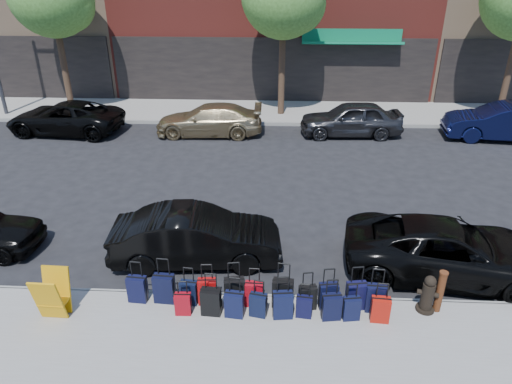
# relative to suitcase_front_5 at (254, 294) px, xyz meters

# --- Properties ---
(ground) EXTENTS (120.00, 120.00, 0.00)m
(ground) POSITION_rel_suitcase_front_5_xyz_m (0.06, 4.80, -0.43)
(ground) COLOR black
(ground) RESTS_ON ground
(sidewalk_near) EXTENTS (60.00, 4.00, 0.15)m
(sidewalk_near) POSITION_rel_suitcase_front_5_xyz_m (0.06, -1.70, -0.36)
(sidewalk_near) COLOR gray
(sidewalk_near) RESTS_ON ground
(sidewalk_far) EXTENTS (60.00, 4.00, 0.15)m
(sidewalk_far) POSITION_rel_suitcase_front_5_xyz_m (0.06, 14.80, -0.36)
(sidewalk_far) COLOR gray
(sidewalk_far) RESTS_ON ground
(curb_near) EXTENTS (60.00, 0.08, 0.15)m
(curb_near) POSITION_rel_suitcase_front_5_xyz_m (0.06, 0.32, -0.36)
(curb_near) COLOR gray
(curb_near) RESTS_ON ground
(curb_far) EXTENTS (60.00, 0.08, 0.15)m
(curb_far) POSITION_rel_suitcase_front_5_xyz_m (0.06, 12.78, -0.36)
(curb_far) COLOR gray
(curb_far) RESTS_ON ground
(suitcase_front_0) EXTENTS (0.41, 0.25, 0.96)m
(suitcase_front_0) POSITION_rel_suitcase_front_5_xyz_m (-2.49, 0.02, 0.02)
(suitcase_front_0) COLOR black
(suitcase_front_0) RESTS_ON sidewalk_near
(suitcase_front_1) EXTENTS (0.45, 0.27, 1.04)m
(suitcase_front_1) POSITION_rel_suitcase_front_5_xyz_m (-1.91, 0.03, 0.05)
(suitcase_front_1) COLOR black
(suitcase_front_1) RESTS_ON sidewalk_near
(suitcase_front_2) EXTENTS (0.38, 0.23, 0.87)m
(suitcase_front_2) POSITION_rel_suitcase_front_5_xyz_m (-1.38, -0.01, -0.01)
(suitcase_front_2) COLOR black
(suitcase_front_2) RESTS_ON sidewalk_near
(suitcase_front_3) EXTENTS (0.41, 0.25, 0.94)m
(suitcase_front_3) POSITION_rel_suitcase_front_5_xyz_m (-0.99, 0.02, 0.02)
(suitcase_front_3) COLOR #94090A
(suitcase_front_3) RESTS_ON sidewalk_near
(suitcase_front_4) EXTENTS (0.45, 0.30, 1.01)m
(suitcase_front_4) POSITION_rel_suitcase_front_5_xyz_m (-0.41, 0.01, 0.04)
(suitcase_front_4) COLOR black
(suitcase_front_4) RESTS_ON sidewalk_near
(suitcase_front_5) EXTENTS (0.38, 0.22, 0.89)m
(suitcase_front_5) POSITION_rel_suitcase_front_5_xyz_m (0.00, 0.00, 0.00)
(suitcase_front_5) COLOR maroon
(suitcase_front_5) RESTS_ON sidewalk_near
(suitcase_front_6) EXTENTS (0.46, 0.30, 1.03)m
(suitcase_front_6) POSITION_rel_suitcase_front_5_xyz_m (0.60, 0.00, 0.04)
(suitcase_front_6) COLOR black
(suitcase_front_6) RESTS_ON sidewalk_near
(suitcase_front_7) EXTENTS (0.39, 0.27, 0.87)m
(suitcase_front_7) POSITION_rel_suitcase_front_5_xyz_m (1.12, -0.05, -0.01)
(suitcase_front_7) COLOR black
(suitcase_front_7) RESTS_ON sidewalk_near
(suitcase_front_8) EXTENTS (0.41, 0.26, 0.93)m
(suitcase_front_8) POSITION_rel_suitcase_front_5_xyz_m (1.55, 0.00, 0.01)
(suitcase_front_8) COLOR black
(suitcase_front_8) RESTS_ON sidewalk_near
(suitcase_front_9) EXTENTS (0.44, 0.28, 0.99)m
(suitcase_front_9) POSITION_rel_suitcase_front_5_xyz_m (2.12, 0.02, 0.03)
(suitcase_front_9) COLOR black
(suitcase_front_9) RESTS_ON sidewalk_near
(suitcase_front_10) EXTENTS (0.43, 0.26, 0.99)m
(suitcase_front_10) POSITION_rel_suitcase_front_5_xyz_m (2.52, -0.05, 0.03)
(suitcase_front_10) COLOR black
(suitcase_front_10) RESTS_ON sidewalk_near
(suitcase_back_2) EXTENTS (0.33, 0.20, 0.78)m
(suitcase_back_2) POSITION_rel_suitcase_front_5_xyz_m (-1.44, -0.34, -0.04)
(suitcase_back_2) COLOR maroon
(suitcase_back_2) RESTS_ON sidewalk_near
(suitcase_back_3) EXTENTS (0.42, 0.26, 0.96)m
(suitcase_back_3) POSITION_rel_suitcase_front_5_xyz_m (-0.87, -0.31, 0.02)
(suitcase_back_3) COLOR black
(suitcase_back_3) RESTS_ON sidewalk_near
(suitcase_back_4) EXTENTS (0.40, 0.26, 0.91)m
(suitcase_back_4) POSITION_rel_suitcase_front_5_xyz_m (-0.38, -0.36, 0.00)
(suitcase_back_4) COLOR black
(suitcase_back_4) RESTS_ON sidewalk_near
(suitcase_back_5) EXTENTS (0.38, 0.27, 0.83)m
(suitcase_back_5) POSITION_rel_suitcase_front_5_xyz_m (0.10, -0.31, -0.02)
(suitcase_back_5) COLOR black
(suitcase_back_5) RESTS_ON sidewalk_near
(suitcase_back_6) EXTENTS (0.42, 0.27, 0.94)m
(suitcase_back_6) POSITION_rel_suitcase_front_5_xyz_m (0.60, -0.33, 0.01)
(suitcase_back_6) COLOR black
(suitcase_back_6) RESTS_ON sidewalk_near
(suitcase_back_7) EXTENTS (0.34, 0.22, 0.77)m
(suitcase_back_7) POSITION_rel_suitcase_front_5_xyz_m (1.03, -0.30, -0.04)
(suitcase_back_7) COLOR black
(suitcase_back_7) RESTS_ON sidewalk_near
(suitcase_back_8) EXTENTS (0.41, 0.27, 0.91)m
(suitcase_back_8) POSITION_rel_suitcase_front_5_xyz_m (1.58, -0.33, 0.01)
(suitcase_back_8) COLOR black
(suitcase_back_8) RESTS_ON sidewalk_near
(suitcase_back_9) EXTENTS (0.37, 0.25, 0.82)m
(suitcase_back_9) POSITION_rel_suitcase_front_5_xyz_m (1.98, -0.33, -0.02)
(suitcase_back_9) COLOR black
(suitcase_back_9) RESTS_ON sidewalk_near
(suitcase_back_10) EXTENTS (0.38, 0.24, 0.88)m
(suitcase_back_10) POSITION_rel_suitcase_front_5_xyz_m (2.55, -0.35, -0.01)
(suitcase_back_10) COLOR #A0130A
(suitcase_back_10) RESTS_ON sidewalk_near
(fire_hydrant) EXTENTS (0.44, 0.38, 0.85)m
(fire_hydrant) POSITION_rel_suitcase_front_5_xyz_m (3.57, 0.01, 0.11)
(fire_hydrant) COLOR black
(fire_hydrant) RESTS_ON sidewalk_near
(bollard) EXTENTS (0.18, 0.18, 0.96)m
(bollard) POSITION_rel_suitcase_front_5_xyz_m (3.81, 0.02, 0.22)
(bollard) COLOR #38190C
(bollard) RESTS_ON sidewalk_near
(display_rack) EXTENTS (0.58, 0.64, 1.01)m
(display_rack) POSITION_rel_suitcase_front_5_xyz_m (-4.04, -0.51, 0.22)
(display_rack) COLOR #D0900B
(display_rack) RESTS_ON sidewalk_near
(car_near_1) EXTENTS (4.23, 1.78, 1.36)m
(car_near_1) POSITION_rel_suitcase_front_5_xyz_m (-1.50, 1.79, 0.25)
(car_near_1) COLOR black
(car_near_1) RESTS_ON ground
(car_near_2) EXTENTS (4.99, 2.79, 1.32)m
(car_near_2) POSITION_rel_suitcase_front_5_xyz_m (4.45, 1.55, 0.23)
(car_near_2) COLOR black
(car_near_2) RESTS_ON ground
(car_far_0) EXTENTS (5.15, 2.70, 1.38)m
(car_far_0) POSITION_rel_suitcase_front_5_xyz_m (-8.91, 11.31, 0.26)
(car_far_0) COLOR black
(car_far_0) RESTS_ON ground
(car_far_1) EXTENTS (4.63, 1.97, 1.33)m
(car_far_1) POSITION_rel_suitcase_front_5_xyz_m (-2.57, 11.39, 0.23)
(car_far_1) COLOR tan
(car_far_1) RESTS_ON ground
(car_far_2) EXTENTS (4.40, 1.93, 1.48)m
(car_far_2) POSITION_rel_suitcase_front_5_xyz_m (3.57, 11.60, 0.31)
(car_far_2) COLOR #313033
(car_far_2) RESTS_ON ground
(car_far_3) EXTENTS (4.82, 2.13, 1.54)m
(car_far_3) POSITION_rel_suitcase_front_5_xyz_m (9.88, 11.34, 0.34)
(car_far_3) COLOR #0C1135
(car_far_3) RESTS_ON ground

